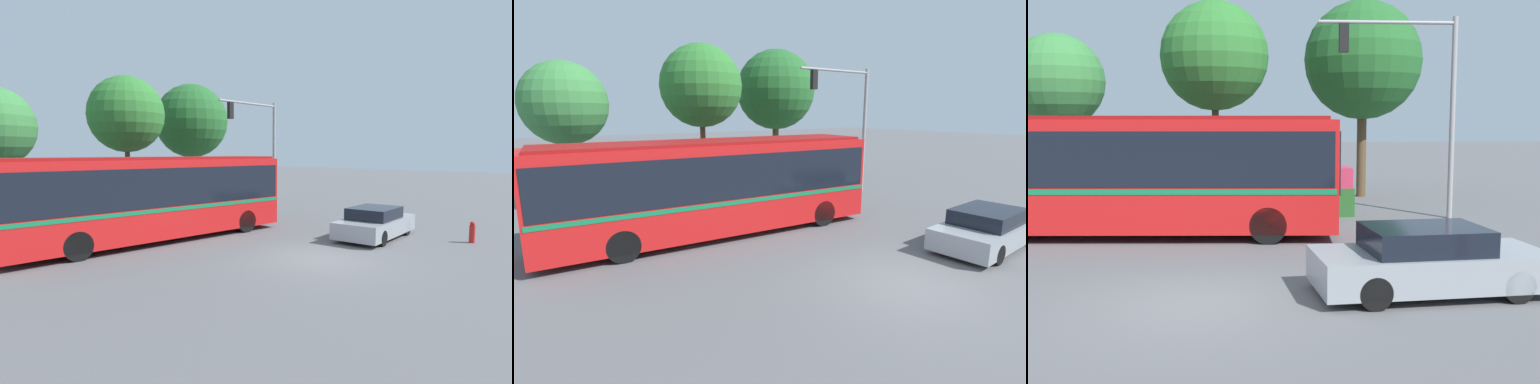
# 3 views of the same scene
# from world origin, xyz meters

# --- Properties ---
(ground_plane) EXTENTS (140.00, 140.00, 0.00)m
(ground_plane) POSITION_xyz_m (0.00, 0.00, 0.00)
(ground_plane) COLOR #5B5B5E
(city_bus) EXTENTS (11.93, 3.24, 3.41)m
(city_bus) POSITION_xyz_m (-2.33, 6.61, 1.94)
(city_bus) COLOR red
(city_bus) RESTS_ON ground
(sedan_foreground) EXTENTS (4.59, 2.29, 1.31)m
(sedan_foreground) POSITION_xyz_m (4.44, 0.42, 0.62)
(sedan_foreground) COLOR gray
(sedan_foreground) RESTS_ON ground
(traffic_light_pole) EXTENTS (4.55, 0.24, 6.59)m
(traffic_light_pole) POSITION_xyz_m (6.75, 9.06, 4.35)
(traffic_light_pole) COLOR gray
(traffic_light_pole) RESTS_ON ground
(flowering_hedge) EXTENTS (6.14, 1.22, 1.65)m
(flowering_hedge) POSITION_xyz_m (1.63, 10.04, 0.81)
(flowering_hedge) COLOR #286028
(flowering_hedge) RESTS_ON ground
(street_tree_centre) EXTENTS (4.05, 4.05, 7.65)m
(street_tree_centre) POSITION_xyz_m (-0.08, 12.62, 5.61)
(street_tree_centre) COLOR brown
(street_tree_centre) RESTS_ON ground
(street_tree_right) EXTENTS (4.90, 4.90, 8.16)m
(street_tree_right) POSITION_xyz_m (5.96, 14.84, 5.69)
(street_tree_right) COLOR brown
(street_tree_right) RESTS_ON ground
(fire_hydrant) EXTENTS (0.22, 0.22, 0.86)m
(fire_hydrant) POSITION_xyz_m (6.25, -2.85, 0.41)
(fire_hydrant) COLOR red
(fire_hydrant) RESTS_ON ground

